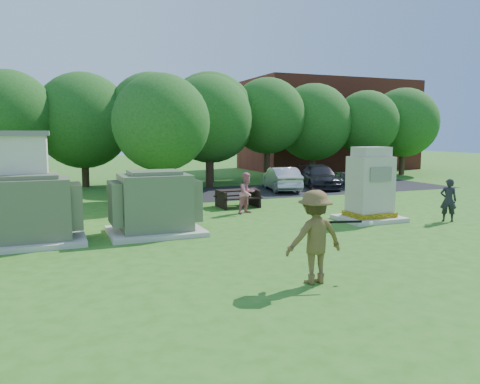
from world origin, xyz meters
name	(u,v)px	position (x,y,z in m)	size (l,w,h in m)	color
ground	(297,259)	(0.00, 0.00, 0.00)	(120.00, 120.00, 0.00)	#2D6619
brick_building	(328,125)	(18.00, 27.00, 4.00)	(15.00, 8.00, 8.00)	maroon
parking_strip	(291,190)	(7.00, 13.50, 0.01)	(20.00, 6.00, 0.01)	#232326
transformer_left	(31,211)	(-6.50, 4.50, 0.97)	(3.00, 2.40, 2.07)	beige
transformer_right	(155,204)	(-2.80, 4.50, 0.97)	(3.00, 2.40, 2.07)	beige
generator_cabinet	(370,189)	(5.19, 3.80, 1.21)	(2.27, 1.86, 2.77)	beige
picnic_table	(238,196)	(1.76, 8.66, 0.49)	(1.84, 1.38, 0.79)	black
batter	(315,237)	(-0.61, -1.90, 1.03)	(1.33, 0.76, 2.06)	brown
person_by_generator	(448,200)	(7.76, 2.52, 0.80)	(0.59, 0.38, 1.61)	black
person_at_picnic	(247,193)	(1.51, 6.99, 0.84)	(0.82, 0.64, 1.68)	#CE6D81
person_walking_right	(383,182)	(8.93, 7.71, 0.95)	(1.11, 0.46, 1.90)	#26272C
car_white	(165,182)	(-0.43, 13.52, 0.74)	(1.75, 4.34, 1.48)	silver
car_silver_a	(281,179)	(6.31, 13.35, 0.68)	(1.44, 4.13, 1.36)	#AEADB2
car_dark	(320,177)	(9.03, 13.65, 0.67)	(1.86, 4.59, 1.33)	black
car_silver_b	(360,177)	(11.79, 13.44, 0.58)	(1.94, 4.20, 1.17)	#B1B1B6
batting_equipment	(344,222)	(0.06, -2.01, 1.33)	(1.46, 0.36, 0.20)	black
tree_row	(180,119)	(1.75, 18.50, 4.15)	(41.30, 13.30, 7.30)	#47301E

